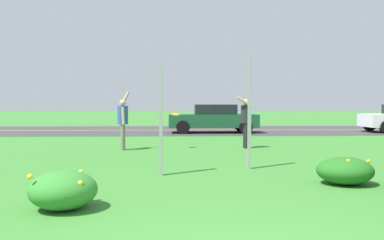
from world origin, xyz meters
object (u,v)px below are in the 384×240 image
person_catcher_dark_shirt (246,119)px  frisbee_orange (175,114)px  sign_post_near_path (161,119)px  sign_post_by_roadside (249,114)px  car_dark_green_center_left (213,118)px  person_thrower_blue_shirt (123,120)px

person_catcher_dark_shirt → frisbee_orange: size_ratio=6.44×
sign_post_near_path → sign_post_by_roadside: (2.02, 0.79, 0.09)m
sign_post_by_roadside → car_dark_green_center_left: sign_post_by_roadside is taller
sign_post_by_roadside → person_catcher_dark_shirt: sign_post_by_roadside is taller
sign_post_near_path → person_catcher_dark_shirt: sign_post_near_path is taller
person_catcher_dark_shirt → person_thrower_blue_shirt: bearing=-174.5°
person_thrower_blue_shirt → car_dark_green_center_left: size_ratio=0.42×
sign_post_by_roadside → person_thrower_blue_shirt: bearing=131.4°
sign_post_by_roadside → car_dark_green_center_left: size_ratio=0.57×
sign_post_by_roadside → car_dark_green_center_left: (0.17, 11.49, -0.53)m
person_thrower_blue_shirt → person_catcher_dark_shirt: 4.10m
person_thrower_blue_shirt → car_dark_green_center_left: 8.40m
car_dark_green_center_left → person_thrower_blue_shirt: bearing=-115.5°
frisbee_orange → car_dark_green_center_left: size_ratio=0.06×
person_thrower_blue_shirt → person_catcher_dark_shirt: bearing=5.5°
sign_post_near_path → car_dark_green_center_left: (2.19, 12.28, -0.45)m
sign_post_by_roadside → person_catcher_dark_shirt: bearing=81.6°
person_thrower_blue_shirt → car_dark_green_center_left: person_thrower_blue_shirt is taller
person_catcher_dark_shirt → frisbee_orange: 2.38m
person_thrower_blue_shirt → car_dark_green_center_left: bearing=64.5°
sign_post_by_roadside → person_thrower_blue_shirt: 5.21m
person_catcher_dark_shirt → sign_post_by_roadside: bearing=-98.4°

